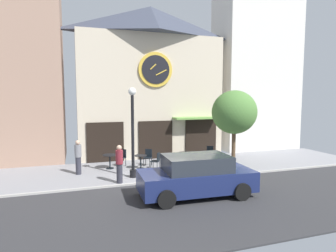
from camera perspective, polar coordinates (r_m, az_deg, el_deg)
ground_plane at (r=12.39m, az=0.36°, el=-11.81°), size 24.37×10.80×0.13m
clock_building at (r=18.23m, az=-3.39°, el=9.10°), size 9.01×3.21×9.29m
neighbor_building_left at (r=19.19m, az=-29.58°, el=16.19°), size 5.83×3.77×14.88m
neighbor_building_right at (r=22.27m, az=17.17°, el=12.59°), size 5.81×3.02×12.95m
street_lamp at (r=13.22m, az=-7.06°, el=-1.25°), size 0.36×0.36×4.16m
street_tree at (r=14.93m, az=13.11°, el=2.65°), size 2.34×2.10×4.08m
cafe_table_center_left at (r=15.30m, az=-11.54°, el=-6.37°), size 0.74×0.74×0.74m
cafe_table_leftmost at (r=15.02m, az=-5.47°, el=-6.73°), size 0.63×0.63×0.72m
cafe_table_near_curb at (r=15.68m, az=3.14°, el=-6.18°), size 0.63×0.63×0.72m
cafe_table_center_right at (r=16.02m, az=8.74°, el=-5.86°), size 0.68×0.68×0.74m
cafe_chair_near_lamp at (r=15.83m, az=-9.10°, el=-5.95°), size 0.55×0.55×0.90m
cafe_chair_facing_wall at (r=14.75m, az=-2.29°, el=-6.74°), size 0.56×0.56×0.90m
cafe_chair_under_awning at (r=16.82m, az=8.37°, el=-5.25°), size 0.54×0.54×0.90m
cafe_chair_mid_row at (r=15.22m, az=9.11°, el=-6.42°), size 0.53×0.53×0.90m
cafe_chair_near_tree at (r=15.69m, az=-3.99°, el=-5.99°), size 0.55×0.55×0.90m
pedestrian_grey at (r=14.50m, az=-17.50°, el=-5.88°), size 0.36×0.36×1.67m
pedestrian_maroon at (r=12.61m, az=-9.68°, el=-7.41°), size 0.32×0.32×1.67m
parked_car_navy at (r=10.96m, az=5.68°, el=-9.91°), size 4.37×2.15×1.55m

